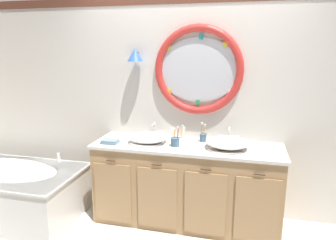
% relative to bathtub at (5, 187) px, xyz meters
% --- Properties ---
extents(ground_plane, '(14.00, 14.00, 0.00)m').
position_rel_bathtub_xyz_m(ground_plane, '(1.95, 0.10, -0.32)').
color(ground_plane, silver).
extents(back_wall_assembly, '(6.40, 0.26, 2.60)m').
position_rel_bathtub_xyz_m(back_wall_assembly, '(1.95, 0.68, 1.00)').
color(back_wall_assembly, silver).
rests_on(back_wall_assembly, ground_plane).
extents(vanity_counter, '(1.95, 0.63, 0.86)m').
position_rel_bathtub_xyz_m(vanity_counter, '(1.98, 0.35, 0.11)').
color(vanity_counter, tan).
rests_on(vanity_counter, ground_plane).
extents(bathtub, '(1.68, 0.88, 0.64)m').
position_rel_bathtub_xyz_m(bathtub, '(0.00, 0.00, 0.00)').
color(bathtub, white).
rests_on(bathtub, ground_plane).
extents(sink_basin_left, '(0.41, 0.41, 0.11)m').
position_rel_bathtub_xyz_m(sink_basin_left, '(1.57, 0.33, 0.59)').
color(sink_basin_left, white).
rests_on(sink_basin_left, vanity_counter).
extents(sink_basin_right, '(0.43, 0.43, 0.12)m').
position_rel_bathtub_xyz_m(sink_basin_right, '(2.39, 0.33, 0.60)').
color(sink_basin_right, white).
rests_on(sink_basin_right, vanity_counter).
extents(faucet_set_left, '(0.22, 0.14, 0.16)m').
position_rel_bathtub_xyz_m(faucet_set_left, '(1.57, 0.56, 0.60)').
color(faucet_set_left, silver).
rests_on(faucet_set_left, vanity_counter).
extents(faucet_set_right, '(0.24, 0.14, 0.16)m').
position_rel_bathtub_xyz_m(faucet_set_right, '(2.39, 0.56, 0.60)').
color(faucet_set_right, silver).
rests_on(faucet_set_right, vanity_counter).
extents(toothbrush_holder_left, '(0.10, 0.10, 0.21)m').
position_rel_bathtub_xyz_m(toothbrush_holder_left, '(1.87, 0.27, 0.59)').
color(toothbrush_holder_left, slate).
rests_on(toothbrush_holder_left, vanity_counter).
extents(toothbrush_holder_right, '(0.08, 0.08, 0.21)m').
position_rel_bathtub_xyz_m(toothbrush_holder_right, '(2.12, 0.51, 0.59)').
color(toothbrush_holder_right, slate).
rests_on(toothbrush_holder_right, vanity_counter).
extents(soap_dispenser, '(0.05, 0.06, 0.16)m').
position_rel_bathtub_xyz_m(soap_dispenser, '(1.89, 0.56, 0.61)').
color(soap_dispenser, '#EFE5C6').
rests_on(soap_dispenser, vanity_counter).
extents(folded_hand_towel, '(0.18, 0.12, 0.04)m').
position_rel_bathtub_xyz_m(folded_hand_towel, '(1.19, 0.20, 0.56)').
color(folded_hand_towel, '#7593A8').
rests_on(folded_hand_towel, vanity_counter).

